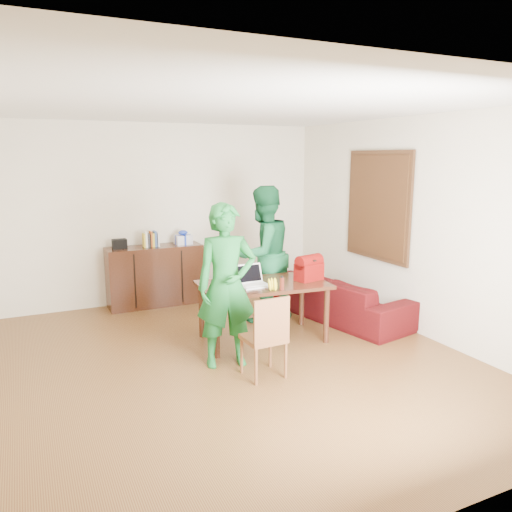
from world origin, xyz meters
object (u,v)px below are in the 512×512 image
person_near (227,286)px  bottle (282,283)px  chair (264,353)px  person_far (263,254)px  table (263,290)px  red_bag (309,270)px  sofa (341,298)px  laptop (255,283)px

person_near → bottle: bearing=20.6°
person_near → bottle: (0.73, 0.14, -0.08)m
chair → person_far: person_far is taller
chair → person_near: (-0.22, 0.44, 0.62)m
table → red_bag: bearing=-4.3°
table → sofa: size_ratio=0.79×
chair → table: bearing=62.1°
red_bag → bottle: bearing=-166.5°
table → person_near: person_near is taller
person_far → red_bag: (0.24, -0.79, -0.08)m
chair → sofa: size_ratio=0.43×
table → laptop: laptop is taller
person_far → red_bag: size_ratio=5.44×
bottle → sofa: 1.50m
chair → sofa: chair is taller
sofa → red_bag: bearing=105.0°
laptop → sofa: laptop is taller
chair → bottle: bearing=46.3°
table → person_far: size_ratio=0.87×
laptop → person_far: bearing=55.5°
laptop → bottle: size_ratio=2.21×
person_near → red_bag: size_ratio=5.18×
chair → person_near: bearing=114.3°
table → laptop: bearing=-142.7°
person_far → sofa: size_ratio=0.91×
chair → bottle: size_ratio=5.40×
chair → bottle: 0.94m
bottle → chair: bearing=-131.3°
person_near → sofa: bearing=31.0°
person_near → red_bag: 1.31m
person_near → bottle: 0.75m
person_near → laptop: bearing=47.6°
sofa → person_near: bearing=99.7°
table → bottle: size_ratio=9.99×
sofa → chair: bearing=113.0°
person_far → laptop: (-0.50, -0.79, -0.16)m
bottle → sofa: size_ratio=0.08×
red_bag → sofa: red_bag is taller
person_near → sofa: 2.22m
person_near → person_far: 1.55m
table → red_bag: size_ratio=4.73×
person_far → bottle: 1.09m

